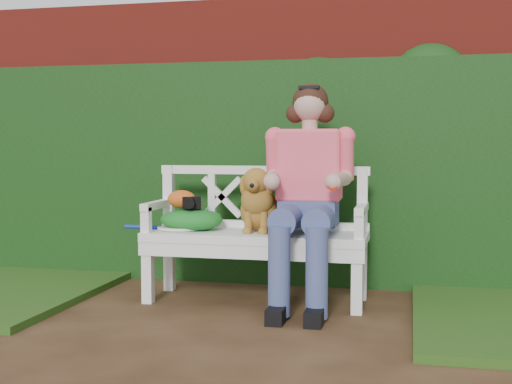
# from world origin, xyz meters

# --- Properties ---
(ground) EXTENTS (60.00, 60.00, 0.00)m
(ground) POSITION_xyz_m (0.00, 0.00, 0.00)
(ground) COLOR #311E11
(brick_wall) EXTENTS (10.00, 0.30, 2.20)m
(brick_wall) POSITION_xyz_m (0.00, 1.90, 1.10)
(brick_wall) COLOR maroon
(brick_wall) RESTS_ON ground
(ivy_hedge) EXTENTS (10.00, 0.18, 1.70)m
(ivy_hedge) POSITION_xyz_m (0.00, 1.68, 0.85)
(ivy_hedge) COLOR #1C3F15
(ivy_hedge) RESTS_ON ground
(garden_bench) EXTENTS (1.62, 0.73, 0.48)m
(garden_bench) POSITION_xyz_m (0.05, 1.03, 0.24)
(garden_bench) COLOR white
(garden_bench) RESTS_ON ground
(seated_woman) EXTENTS (0.77, 0.94, 1.49)m
(seated_woman) POSITION_xyz_m (0.41, 1.01, 0.75)
(seated_woman) COLOR #F83F46
(seated_woman) RESTS_ON ground
(dog) EXTENTS (0.34, 0.43, 0.44)m
(dog) POSITION_xyz_m (0.08, 1.05, 0.70)
(dog) COLOR olive
(dog) RESTS_ON garden_bench
(tennis_racket) EXTENTS (0.62, 0.37, 0.03)m
(tennis_racket) POSITION_xyz_m (-0.51, 1.00, 0.49)
(tennis_racket) COLOR white
(tennis_racket) RESTS_ON garden_bench
(green_bag) EXTENTS (0.51, 0.44, 0.15)m
(green_bag) POSITION_xyz_m (-0.40, 1.03, 0.55)
(green_bag) COLOR #197213
(green_bag) RESTS_ON garden_bench
(camera_item) EXTENTS (0.15, 0.12, 0.09)m
(camera_item) POSITION_xyz_m (-0.39, 1.01, 0.67)
(camera_item) COLOR black
(camera_item) RESTS_ON green_bag
(baseball_glove) EXTENTS (0.22, 0.17, 0.13)m
(baseball_glove) POSITION_xyz_m (-0.47, 1.02, 0.69)
(baseball_glove) COLOR #BF5019
(baseball_glove) RESTS_ON green_bag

